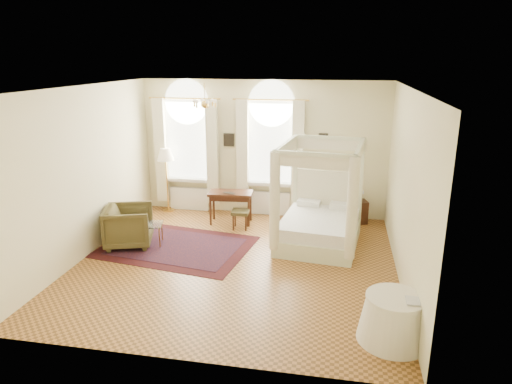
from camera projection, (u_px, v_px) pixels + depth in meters
The scene contains 18 objects.
ground at pixel (237, 263), 8.78m from camera, with size 6.00×6.00×0.00m, color #A56A30.
room_walls at pixel (235, 162), 8.22m from camera, with size 6.00×6.00×6.00m.
window_left at pixel (187, 153), 11.40m from camera, with size 1.62×0.27×3.29m.
window_right at pixel (270, 157), 11.03m from camera, with size 1.62×0.27×3.29m.
chandelier at pixel (205, 103), 9.25m from camera, with size 0.51×0.45×0.50m.
wall_pictures at pixel (266, 139), 11.03m from camera, with size 2.54×0.03×0.39m.
canopy_bed at pixel (319, 222), 9.51m from camera, with size 1.85×2.17×2.16m.
nightstand at pixel (358, 212), 10.84m from camera, with size 0.38×0.35×0.55m, color #3B1D10.
nightstand_lamp at pixel (358, 189), 10.69m from camera, with size 0.29×0.29×0.42m.
writing_desk at pixel (231, 196), 10.72m from camera, with size 1.06×0.62×0.77m.
laptop at pixel (230, 193), 10.59m from camera, with size 0.30×0.19×0.02m, color black.
stool at pixel (240, 213), 10.44m from camera, with size 0.41×0.41×0.44m.
armchair at pixel (129, 226), 9.49m from camera, with size 0.91×0.94×0.86m, color #423A1C.
coffee_table at pixel (146, 226), 9.54m from camera, with size 0.76×0.61×0.45m.
floor_lamp at pixel (166, 158), 11.35m from camera, with size 0.42×0.42×1.64m.
oriental_rug at pixel (177, 247), 9.52m from camera, with size 3.27×2.56×0.01m.
side_table at pixel (394, 319), 6.31m from camera, with size 0.99×0.99×0.67m.
book at pixel (406, 300), 6.09m from camera, with size 0.18×0.24×0.02m, color black.
Camera 1 is at (1.84, -7.83, 3.81)m, focal length 32.00 mm.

